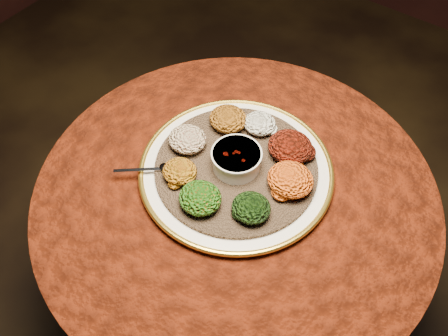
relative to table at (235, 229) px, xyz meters
The scene contains 13 objects.
table is the anchor object (origin of this frame).
platter 0.20m from the table, 124.80° to the left, with size 0.51×0.51×0.02m.
injera 0.21m from the table, 124.80° to the left, with size 0.39×0.39×0.01m, color brown.
stew_bowl 0.24m from the table, 124.80° to the left, with size 0.12×0.12×0.05m.
spoon 0.28m from the table, 156.52° to the right, with size 0.12×0.10×0.01m.
portion_ayib 0.29m from the table, 105.89° to the left, with size 0.08×0.08×0.04m, color white.
portion_kitfo 0.28m from the table, 69.53° to the left, with size 0.11×0.10×0.05m, color black.
portion_tikil 0.26m from the table, 30.98° to the left, with size 0.11×0.10×0.05m, color #A85A0E.
portion_gomen 0.25m from the table, 33.82° to the right, with size 0.09×0.08×0.04m, color black.
portion_mixveg 0.25m from the table, 108.44° to the right, with size 0.10×0.09×0.05m, color #902D09.
portion_kik 0.26m from the table, 152.40° to the right, with size 0.08×0.08×0.04m, color #9A630D.
portion_timatim 0.28m from the table, behind, with size 0.09×0.09×0.05m, color maroon.
portion_shiro 0.29m from the table, 131.37° to the left, with size 0.10×0.09×0.05m, color #904E11.
Camera 1 is at (0.37, -0.57, 1.70)m, focal length 40.00 mm.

